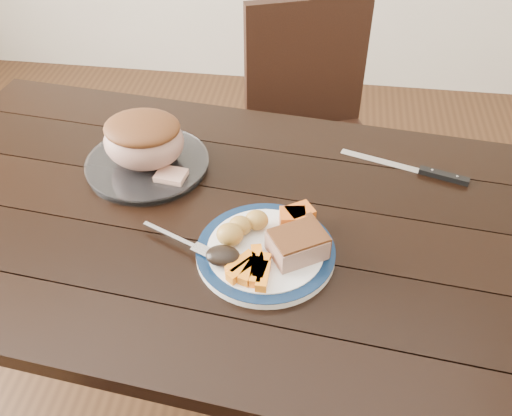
# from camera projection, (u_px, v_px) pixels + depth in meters

# --- Properties ---
(ground) EXTENTS (4.00, 4.00, 0.00)m
(ground) POSITION_uv_depth(u_px,v_px,m) (232.00, 392.00, 1.78)
(ground) COLOR #472B16
(ground) RESTS_ON ground
(dining_table) EXTENTS (1.69, 1.06, 0.75)m
(dining_table) POSITION_uv_depth(u_px,v_px,m) (224.00, 244.00, 1.35)
(dining_table) COLOR black
(dining_table) RESTS_ON ground
(chair_far) EXTENTS (0.54, 0.55, 0.93)m
(chair_far) POSITION_uv_depth(u_px,v_px,m) (312.00, 127.00, 1.96)
(chair_far) COLOR black
(chair_far) RESTS_ON ground
(dinner_plate) EXTENTS (0.29, 0.29, 0.02)m
(dinner_plate) POSITION_uv_depth(u_px,v_px,m) (266.00, 252.00, 1.19)
(dinner_plate) COLOR white
(dinner_plate) RESTS_ON dining_table
(plate_rim) EXTENTS (0.29, 0.29, 0.02)m
(plate_rim) POSITION_uv_depth(u_px,v_px,m) (266.00, 249.00, 1.18)
(plate_rim) COLOR #0B1D39
(plate_rim) RESTS_ON dinner_plate
(serving_platter) EXTENTS (0.30, 0.30, 0.02)m
(serving_platter) POSITION_uv_depth(u_px,v_px,m) (148.00, 165.00, 1.41)
(serving_platter) COLOR white
(serving_platter) RESTS_ON dining_table
(pork_slice) EXTENTS (0.14, 0.13, 0.05)m
(pork_slice) POSITION_uv_depth(u_px,v_px,m) (297.00, 245.00, 1.16)
(pork_slice) COLOR #A57865
(pork_slice) RESTS_ON dinner_plate
(roasted_potatoes) EXTENTS (0.10, 0.10, 0.05)m
(roasted_potatoes) POSITION_uv_depth(u_px,v_px,m) (241.00, 228.00, 1.20)
(roasted_potatoes) COLOR gold
(roasted_potatoes) RESTS_ON dinner_plate
(carrot_batons) EXTENTS (0.09, 0.11, 0.02)m
(carrot_batons) POSITION_uv_depth(u_px,v_px,m) (253.00, 269.00, 1.13)
(carrot_batons) COLOR orange
(carrot_batons) RESTS_ON dinner_plate
(pumpkin_wedges) EXTENTS (0.08, 0.07, 0.04)m
(pumpkin_wedges) POSITION_uv_depth(u_px,v_px,m) (296.00, 217.00, 1.22)
(pumpkin_wedges) COLOR orange
(pumpkin_wedges) RESTS_ON dinner_plate
(dark_mushroom) EXTENTS (0.07, 0.05, 0.03)m
(dark_mushroom) POSITION_uv_depth(u_px,v_px,m) (223.00, 256.00, 1.14)
(dark_mushroom) COLOR black
(dark_mushroom) RESTS_ON dinner_plate
(fork) EXTENTS (0.17, 0.09, 0.00)m
(fork) POSITION_uv_depth(u_px,v_px,m) (182.00, 241.00, 1.20)
(fork) COLOR silver
(fork) RESTS_ON dinner_plate
(roast_joint) EXTENTS (0.19, 0.17, 0.13)m
(roast_joint) POSITION_uv_depth(u_px,v_px,m) (144.00, 141.00, 1.37)
(roast_joint) COLOR tan
(roast_joint) RESTS_ON serving_platter
(cut_slice) EXTENTS (0.08, 0.06, 0.02)m
(cut_slice) POSITION_uv_depth(u_px,v_px,m) (171.00, 176.00, 1.35)
(cut_slice) COLOR tan
(cut_slice) RESTS_ON serving_platter
(carving_knife) EXTENTS (0.31, 0.11, 0.01)m
(carving_knife) POSITION_uv_depth(u_px,v_px,m) (428.00, 172.00, 1.40)
(carving_knife) COLOR silver
(carving_knife) RESTS_ON dining_table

